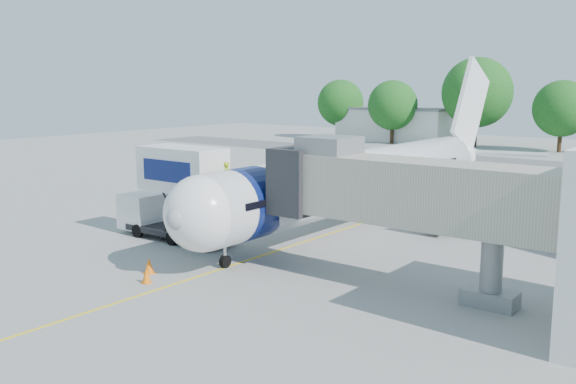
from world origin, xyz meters
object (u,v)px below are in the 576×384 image
Objects in this scene: aircraft at (367,178)px; jet_bridge at (395,191)px; ground_tug at (146,323)px; catering_hiloader at (175,193)px.

aircraft is 2.71× the size of jet_bridge.
ground_tug is at bearing -79.12° from aircraft.
aircraft is 9.93× the size of ground_tug.
catering_hiloader is (-6.26, -11.12, -0.19)m from aircraft.
catering_hiloader is 2.25× the size of ground_tug.
aircraft is 12.77m from catering_hiloader.
aircraft is at bearing 60.62° from catering_hiloader.
jet_bridge reaches higher than ground_tug.
aircraft is 22.70m from ground_tug.
jet_bridge reaches higher than catering_hiloader.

